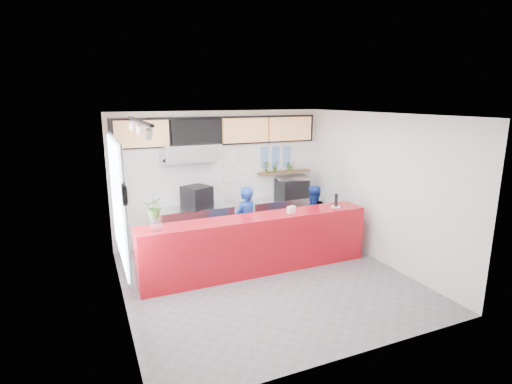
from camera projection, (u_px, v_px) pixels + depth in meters
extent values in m
plane|color=slate|center=(266.00, 279.00, 7.40)|extent=(5.00, 5.00, 0.00)
plane|color=silver|center=(267.00, 115.00, 6.71)|extent=(5.00, 5.00, 0.00)
plane|color=white|center=(221.00, 176.00, 9.29)|extent=(5.00, 0.00, 5.00)
plane|color=white|center=(118.00, 217.00, 6.09)|extent=(0.00, 5.00, 5.00)
plane|color=white|center=(379.00, 188.00, 8.03)|extent=(0.00, 5.00, 5.00)
cube|color=#B00C17|center=(257.00, 244.00, 7.63)|extent=(4.50, 0.60, 1.10)
cube|color=beige|center=(220.00, 129.00, 9.03)|extent=(5.00, 0.02, 0.80)
cube|color=#B2B5BA|center=(193.00, 227.00, 8.95)|extent=(1.80, 0.60, 0.90)
cube|color=black|center=(197.00, 197.00, 8.84)|extent=(0.70, 0.70, 0.48)
cube|color=#B2B5BA|center=(190.00, 152.00, 8.52)|extent=(1.20, 0.70, 0.35)
cube|color=#B2B5BA|center=(191.00, 161.00, 8.56)|extent=(1.20, 0.69, 0.31)
cube|color=#B2B5BA|center=(284.00, 215.00, 9.84)|extent=(1.80, 0.60, 0.90)
cube|color=black|center=(292.00, 188.00, 9.77)|extent=(0.75, 0.56, 0.46)
cube|color=#ACAFB3|center=(292.00, 178.00, 9.71)|extent=(0.83, 0.65, 0.07)
cube|color=brown|center=(284.00, 172.00, 9.82)|extent=(1.40, 0.18, 0.04)
cube|color=tan|center=(142.00, 134.00, 8.26)|extent=(1.10, 0.10, 0.55)
cube|color=black|center=(196.00, 132.00, 8.71)|extent=(1.10, 0.10, 0.55)
cube|color=tan|center=(246.00, 130.00, 9.16)|extent=(1.10, 0.10, 0.55)
cube|color=tan|center=(290.00, 129.00, 9.61)|extent=(1.10, 0.10, 0.55)
cube|color=black|center=(221.00, 131.00, 9.01)|extent=(4.80, 0.04, 0.65)
cube|color=silver|center=(118.00, 200.00, 6.32)|extent=(0.04, 2.20, 1.90)
cube|color=#B2B5BA|center=(119.00, 200.00, 6.33)|extent=(0.03, 2.30, 2.00)
cylinder|color=black|center=(124.00, 195.00, 5.17)|extent=(0.05, 0.30, 0.30)
cylinder|color=white|center=(127.00, 195.00, 5.18)|extent=(0.02, 0.26, 0.26)
cube|color=black|center=(139.00, 121.00, 5.91)|extent=(0.05, 2.40, 0.04)
cylinder|color=silver|center=(228.00, 165.00, 9.26)|extent=(0.24, 0.03, 0.24)
cylinder|color=silver|center=(240.00, 169.00, 9.40)|extent=(0.24, 0.03, 0.24)
cylinder|color=silver|center=(228.00, 178.00, 9.33)|extent=(0.24, 0.03, 0.24)
cylinder|color=silver|center=(242.00, 158.00, 9.36)|extent=(0.24, 0.03, 0.24)
cube|color=#598CBF|center=(265.00, 152.00, 9.58)|extent=(0.20, 0.02, 0.25)
cube|color=#598CBF|center=(276.00, 152.00, 9.70)|extent=(0.20, 0.02, 0.25)
cube|color=#598CBF|center=(287.00, 151.00, 9.82)|extent=(0.20, 0.02, 0.25)
cube|color=#598CBF|center=(265.00, 163.00, 9.64)|extent=(0.20, 0.02, 0.25)
cube|color=#598CBF|center=(276.00, 162.00, 9.76)|extent=(0.20, 0.02, 0.25)
cube|color=#598CBF|center=(287.00, 161.00, 9.87)|extent=(0.20, 0.02, 0.25)
imported|color=navy|center=(245.00, 224.00, 8.14)|extent=(0.67, 0.56, 1.55)
imported|color=navy|center=(312.00, 217.00, 8.75)|extent=(0.72, 0.57, 1.44)
imported|color=#376222|center=(266.00, 167.00, 9.60)|extent=(0.17, 0.14, 0.27)
imported|color=#376222|center=(275.00, 167.00, 9.69)|extent=(0.16, 0.13, 0.26)
imported|color=#376222|center=(290.00, 165.00, 9.85)|extent=(0.27, 0.24, 0.26)
cylinder|color=silver|center=(156.00, 224.00, 6.68)|extent=(0.20, 0.20, 0.24)
imported|color=#376222|center=(155.00, 207.00, 6.62)|extent=(0.42, 0.39, 0.37)
cube|color=silver|center=(291.00, 210.00, 7.72)|extent=(0.17, 0.13, 0.13)
cylinder|color=silver|center=(336.00, 207.00, 8.16)|extent=(0.24, 0.24, 0.02)
cylinder|color=black|center=(336.00, 200.00, 8.13)|extent=(0.08, 0.08, 0.26)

